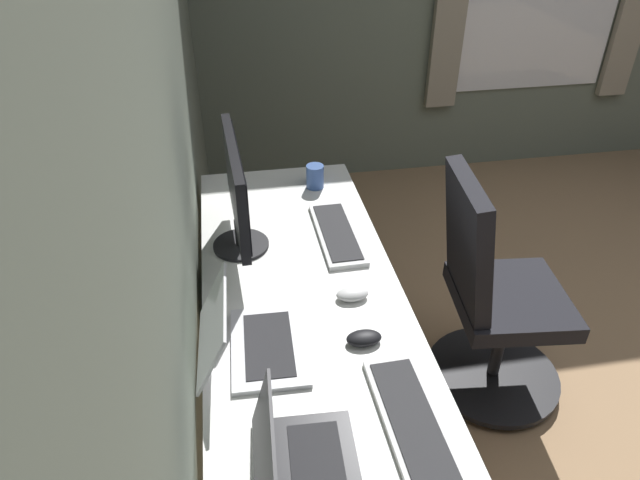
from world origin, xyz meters
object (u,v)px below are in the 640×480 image
(laptop_left, at_px, (297,462))
(mouse_main, at_px, (364,338))
(mouse_spare, at_px, (352,294))
(coffee_mug, at_px, (315,176))
(laptop_leftmost, at_px, (247,338))
(keyboard_spare, at_px, (412,420))
(drawer_pedestal, at_px, (289,332))
(office_chair, at_px, (491,301))
(monitor_primary, at_px, (237,190))
(keyboard_main, at_px, (337,233))

(laptop_left, xyz_separation_m, mouse_main, (0.38, -0.25, -0.03))
(mouse_spare, xyz_separation_m, coffee_mug, (0.74, -0.00, 0.03))
(laptop_leftmost, height_order, laptop_left, laptop_leftmost)
(mouse_main, bearing_deg, keyboard_spare, -170.27)
(drawer_pedestal, bearing_deg, office_chair, -95.69)
(keyboard_spare, height_order, coffee_mug, coffee_mug)
(monitor_primary, xyz_separation_m, office_chair, (-0.15, -0.94, -0.50))
(keyboard_main, relative_size, mouse_main, 4.05)
(keyboard_spare, bearing_deg, office_chair, -39.31)
(mouse_main, relative_size, office_chair, 0.11)
(drawer_pedestal, relative_size, mouse_main, 6.68)
(drawer_pedestal, height_order, coffee_mug, coffee_mug)
(drawer_pedestal, xyz_separation_m, mouse_main, (-0.48, -0.17, 0.40))
(drawer_pedestal, distance_m, mouse_main, 0.65)
(coffee_mug, bearing_deg, drawer_pedestal, 158.57)
(keyboard_main, height_order, office_chair, office_chair)
(mouse_spare, xyz_separation_m, office_chair, (0.20, -0.61, -0.29))
(laptop_left, xyz_separation_m, office_chair, (0.79, -0.87, -0.32))
(monitor_primary, height_order, laptop_leftmost, monitor_primary)
(keyboard_main, bearing_deg, monitor_primary, 91.36)
(monitor_primary, height_order, mouse_main, monitor_primary)
(laptop_left, height_order, keyboard_spare, laptop_left)
(monitor_primary, xyz_separation_m, laptop_left, (-0.94, -0.07, -0.19))
(keyboard_main, distance_m, office_chair, 0.67)
(drawer_pedestal, distance_m, laptop_left, 0.97)
(keyboard_spare, xyz_separation_m, mouse_spare, (0.49, 0.04, 0.01))
(drawer_pedestal, xyz_separation_m, mouse_spare, (-0.28, -0.18, 0.40))
(laptop_left, distance_m, keyboard_main, 0.99)
(drawer_pedestal, bearing_deg, laptop_left, 174.49)
(laptop_leftmost, height_order, mouse_main, laptop_leftmost)
(laptop_leftmost, bearing_deg, keyboard_main, -34.55)
(monitor_primary, relative_size, laptop_left, 1.73)
(keyboard_main, bearing_deg, laptop_leftmost, 145.45)
(keyboard_spare, bearing_deg, monitor_primary, 23.55)
(drawer_pedestal, bearing_deg, coffee_mug, -21.43)
(keyboard_main, height_order, keyboard_spare, same)
(laptop_leftmost, height_order, coffee_mug, laptop_leftmost)
(drawer_pedestal, height_order, office_chair, office_chair)
(mouse_main, bearing_deg, laptop_left, 147.03)
(keyboard_spare, bearing_deg, keyboard_main, 1.17)
(monitor_primary, distance_m, laptop_leftmost, 0.56)
(laptop_leftmost, bearing_deg, mouse_spare, -63.30)
(laptop_left, relative_size, office_chair, 0.32)
(laptop_left, height_order, office_chair, office_chair)
(drawer_pedestal, relative_size, laptop_leftmost, 2.05)
(keyboard_spare, height_order, mouse_main, mouse_main)
(monitor_primary, relative_size, keyboard_spare, 1.28)
(laptop_leftmost, xyz_separation_m, keyboard_spare, (-0.32, -0.38, -0.04))
(coffee_mug, xyz_separation_m, office_chair, (-0.54, -0.61, -0.32))
(drawer_pedestal, bearing_deg, mouse_spare, -147.82)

